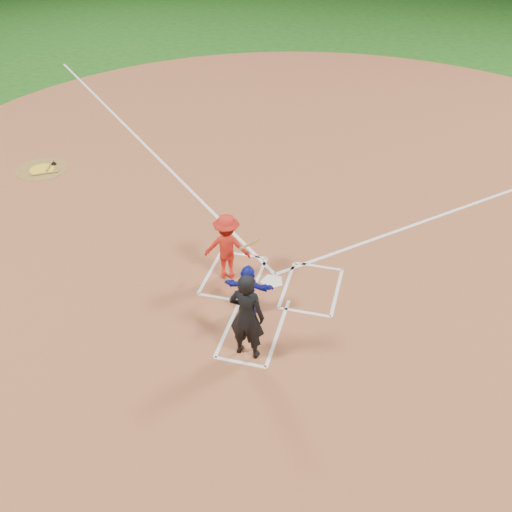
% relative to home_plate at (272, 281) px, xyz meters
% --- Properties ---
extents(ground, '(120.00, 120.00, 0.00)m').
position_rel_home_plate_xyz_m(ground, '(0.00, 0.00, -0.02)').
color(ground, '#184C13').
rests_on(ground, ground).
extents(home_plate_dirt, '(28.00, 28.00, 0.01)m').
position_rel_home_plate_xyz_m(home_plate_dirt, '(0.00, 6.00, -0.01)').
color(home_plate_dirt, brown).
rests_on(home_plate_dirt, ground).
extents(home_plate, '(0.60, 0.60, 0.02)m').
position_rel_home_plate_xyz_m(home_plate, '(0.00, 0.00, 0.00)').
color(home_plate, silver).
rests_on(home_plate, home_plate_dirt).
extents(on_deck_circle, '(1.70, 1.70, 0.01)m').
position_rel_home_plate_xyz_m(on_deck_circle, '(-8.80, 3.93, -0.00)').
color(on_deck_circle, brown).
rests_on(on_deck_circle, home_plate_dirt).
extents(on_deck_logo, '(0.80, 0.80, 0.00)m').
position_rel_home_plate_xyz_m(on_deck_logo, '(-8.80, 3.93, 0.00)').
color(on_deck_logo, yellow).
rests_on(on_deck_logo, on_deck_circle).
extents(on_deck_bat_a, '(0.32, 0.82, 0.06)m').
position_rel_home_plate_xyz_m(on_deck_bat_a, '(-8.65, 4.18, 0.03)').
color(on_deck_bat_a, '#936135').
rests_on(on_deck_bat_a, on_deck_circle).
extents(on_deck_bat_c, '(0.74, 0.52, 0.06)m').
position_rel_home_plate_xyz_m(on_deck_bat_c, '(-8.50, 3.63, 0.03)').
color(on_deck_bat_c, '#A37A3B').
rests_on(on_deck_bat_c, on_deck_circle).
extents(bat_weight_donut, '(0.19, 0.19, 0.05)m').
position_rel_home_plate_xyz_m(bat_weight_donut, '(-8.60, 4.33, 0.03)').
color(bat_weight_donut, black).
rests_on(bat_weight_donut, on_deck_circle).
extents(catcher, '(1.15, 0.41, 1.22)m').
position_rel_home_plate_xyz_m(catcher, '(-0.28, -1.18, 0.60)').
color(catcher, '#131A9F').
rests_on(catcher, home_plate_dirt).
extents(umpire, '(0.79, 0.56, 2.04)m').
position_rel_home_plate_xyz_m(umpire, '(0.07, -2.49, 1.01)').
color(umpire, black).
rests_on(umpire, home_plate_dirt).
extents(chalk_markings, '(28.35, 17.32, 0.01)m').
position_rel_home_plate_xyz_m(chalk_markings, '(0.00, 5.29, -0.01)').
color(chalk_markings, white).
rests_on(chalk_markings, home_plate_dirt).
extents(batter_at_plate, '(1.35, 0.98, 1.72)m').
position_rel_home_plate_xyz_m(batter_at_plate, '(-1.11, -0.04, 0.85)').
color(batter_at_plate, red).
rests_on(batter_at_plate, home_plate_dirt).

